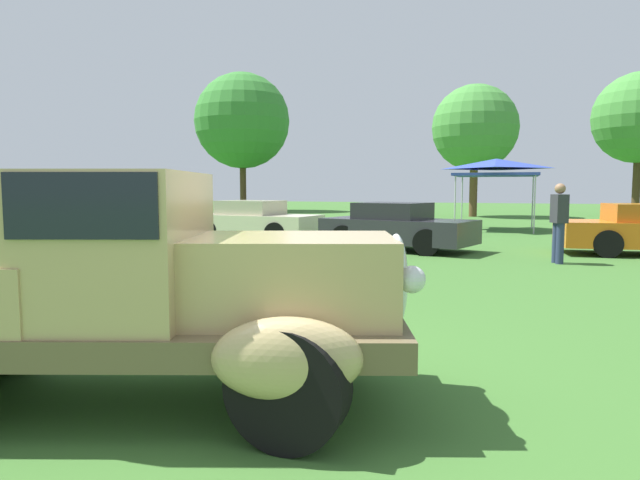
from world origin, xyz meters
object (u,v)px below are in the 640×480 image
object	(u,v)px
show_car_cream	(254,221)
spectator_near_truck	(139,217)
feature_pickup_truck	(115,288)
spectator_far_side	(559,220)
show_car_charcoal	(396,227)
canopy_tent_left_field	(496,166)
show_car_lime	(108,217)

from	to	relation	value
show_car_cream	spectator_near_truck	size ratio (longest dim) A/B	2.39
feature_pickup_truck	spectator_far_side	world-z (taller)	feature_pickup_truck
show_car_charcoal	canopy_tent_left_field	distance (m)	8.57
canopy_tent_left_field	show_car_charcoal	bearing A→B (deg)	-104.86
show_car_cream	canopy_tent_left_field	bearing A→B (deg)	46.70
feature_pickup_truck	show_car_lime	size ratio (longest dim) A/B	1.05
show_car_lime	spectator_far_side	bearing A→B (deg)	-11.21
feature_pickup_truck	canopy_tent_left_field	bearing A→B (deg)	84.08
show_car_cream	show_car_charcoal	size ratio (longest dim) A/B	0.97
feature_pickup_truck	spectator_near_truck	xyz separation A→B (m)	(-5.60, 7.59, 0.05)
canopy_tent_left_field	show_car_cream	bearing A→B (deg)	-133.30
show_car_lime	spectator_far_side	size ratio (longest dim) A/B	2.53
show_car_charcoal	spectator_near_truck	bearing A→B (deg)	-148.72
show_car_charcoal	spectator_far_side	distance (m)	4.05
feature_pickup_truck	show_car_lime	bearing A→B (deg)	130.53
spectator_near_truck	canopy_tent_left_field	size ratio (longest dim) A/B	0.56
feature_pickup_truck	show_car_lime	xyz separation A→B (m)	(-10.46, 12.23, -0.27)
canopy_tent_left_field	spectator_near_truck	bearing A→B (deg)	-123.60
show_car_cream	canopy_tent_left_field	world-z (taller)	canopy_tent_left_field
show_car_charcoal	show_car_cream	bearing A→B (deg)	167.72
feature_pickup_truck	canopy_tent_left_field	xyz separation A→B (m)	(1.97, 18.98, 1.56)
feature_pickup_truck	spectator_far_side	distance (m)	10.10
show_car_lime	show_car_charcoal	bearing A→B (deg)	-7.45
show_car_lime	show_car_cream	world-z (taller)	same
feature_pickup_truck	spectator_far_side	xyz separation A→B (m)	(3.59, 9.44, 0.05)
show_car_lime	spectator_far_side	xyz separation A→B (m)	(14.04, -2.78, 0.31)
show_car_lime	spectator_near_truck	distance (m)	6.72
show_car_lime	spectator_near_truck	xyz separation A→B (m)	(4.85, -4.64, 0.31)
show_car_lime	canopy_tent_left_field	distance (m)	14.26
show_car_lime	canopy_tent_left_field	bearing A→B (deg)	28.53
show_car_cream	spectator_near_truck	distance (m)	4.38
show_car_charcoal	canopy_tent_left_field	xyz separation A→B (m)	(2.15, 8.10, 1.82)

